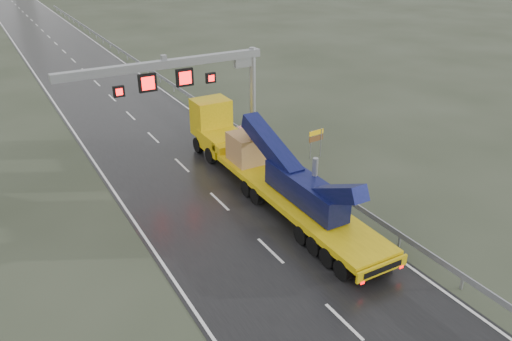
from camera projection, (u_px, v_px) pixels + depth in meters
ground at (316, 295)px, 22.78m from camera, size 400.00×400.00×0.00m
road at (97, 83)px, 53.95m from camera, size 11.00×200.00×0.02m
guardrail at (185, 93)px, 48.59m from camera, size 0.20×140.00×1.40m
sign_gantry at (194, 77)px, 35.30m from camera, size 14.90×1.20×7.42m
heavy_haul_truck at (258, 160)px, 31.77m from camera, size 3.09×19.85×4.65m
exit_sign_pair at (316, 138)px, 35.86m from camera, size 1.26×0.13×2.17m
striped_barrier at (241, 133)px, 39.54m from camera, size 0.67×0.44×1.04m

